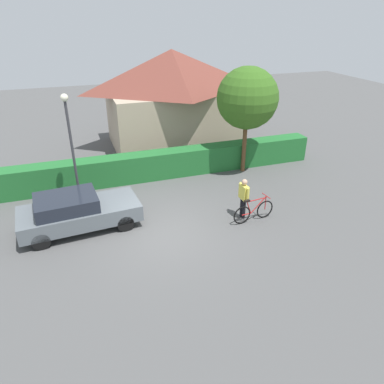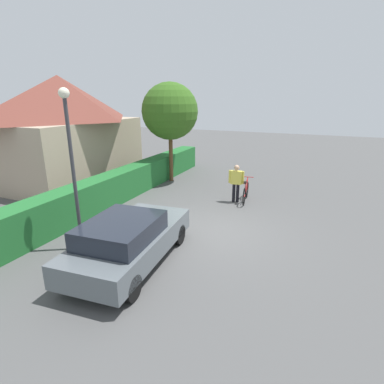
{
  "view_description": "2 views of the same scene",
  "coord_description": "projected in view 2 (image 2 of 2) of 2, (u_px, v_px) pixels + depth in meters",
  "views": [
    {
      "loc": [
        -2.56,
        -10.69,
        7.22
      ],
      "look_at": [
        1.42,
        0.86,
        1.03
      ],
      "focal_mm": 34.0,
      "sensor_mm": 36.0,
      "label": 1
    },
    {
      "loc": [
        -8.78,
        -3.04,
        4.3
      ],
      "look_at": [
        -0.01,
        0.74,
        1.3
      ],
      "focal_mm": 28.58,
      "sensor_mm": 36.0,
      "label": 2
    }
  ],
  "objects": [
    {
      "name": "person_rider",
      "position": [
        236.0,
        181.0,
        12.72
      ],
      "size": [
        0.22,
        0.65,
        1.61
      ],
      "color": "black",
      "rests_on": "ground"
    },
    {
      "name": "ground_plane",
      "position": [
        213.0,
        232.0,
        10.13
      ],
      "size": [
        60.0,
        60.0,
        0.0
      ],
      "primitive_type": "plane",
      "color": "#4E4E4E"
    },
    {
      "name": "bicycle",
      "position": [
        246.0,
        192.0,
        12.99
      ],
      "size": [
        1.75,
        0.5,
        0.95
      ],
      "color": "black",
      "rests_on": "ground"
    },
    {
      "name": "house_distant",
      "position": [
        63.0,
        129.0,
        15.58
      ],
      "size": [
        7.31,
        5.05,
        5.29
      ],
      "color": "tan",
      "rests_on": "ground"
    },
    {
      "name": "street_lamp",
      "position": [
        71.0,
        151.0,
        8.17
      ],
      "size": [
        0.28,
        0.28,
        4.52
      ],
      "color": "#38383D",
      "rests_on": "ground"
    },
    {
      "name": "tree_kerbside",
      "position": [
        170.0,
        111.0,
        15.23
      ],
      "size": [
        2.82,
        2.82,
        4.99
      ],
      "color": "brown",
      "rests_on": "ground"
    },
    {
      "name": "hedge_row",
      "position": [
        95.0,
        196.0,
        11.77
      ],
      "size": [
        17.93,
        0.9,
        1.25
      ],
      "primitive_type": "cube",
      "color": "#21662D",
      "rests_on": "ground"
    },
    {
      "name": "parked_car_near",
      "position": [
        129.0,
        239.0,
        7.98
      ],
      "size": [
        4.33,
        2.14,
        1.37
      ],
      "color": "slate",
      "rests_on": "ground"
    }
  ]
}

